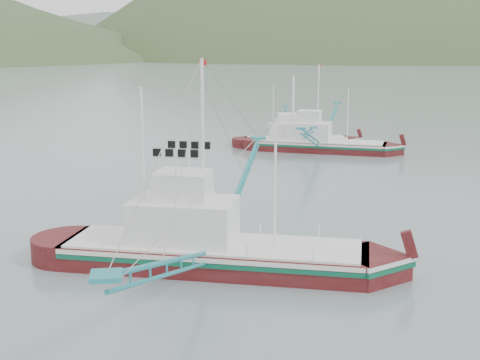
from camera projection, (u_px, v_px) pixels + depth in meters
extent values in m
plane|color=slate|center=(253.00, 254.00, 39.62)|extent=(1200.00, 1200.00, 0.00)
cube|color=#440B0C|center=(214.00, 264.00, 37.12)|extent=(17.47, 9.60, 2.25)
cube|color=silver|center=(214.00, 248.00, 36.92)|extent=(17.17, 9.58, 0.25)
cube|color=#0B5337|center=(214.00, 252.00, 36.98)|extent=(17.18, 9.61, 0.25)
cube|color=silver|center=(214.00, 244.00, 36.87)|extent=(16.59, 9.12, 0.14)
cube|color=silver|center=(184.00, 221.00, 36.93)|extent=(6.49, 5.20, 2.48)
cube|color=silver|center=(183.00, 186.00, 36.51)|extent=(3.56, 3.28, 1.58)
cylinder|color=white|center=(203.00, 154.00, 35.93)|extent=(0.18, 0.18, 10.14)
cylinder|color=white|center=(143.00, 166.00, 36.70)|extent=(0.16, 0.16, 8.62)
cylinder|color=white|center=(275.00, 184.00, 35.53)|extent=(0.14, 0.14, 7.10)
cube|color=#440B0C|center=(321.00, 150.00, 75.11)|extent=(14.65, 9.15, 1.91)
cube|color=silver|center=(321.00, 143.00, 74.94)|extent=(14.42, 9.11, 0.21)
cube|color=#0B5337|center=(321.00, 145.00, 74.99)|extent=(14.43, 9.13, 0.21)
cube|color=silver|center=(321.00, 141.00, 74.90)|extent=(13.92, 8.70, 0.11)
cube|color=silver|center=(309.00, 132.00, 75.07)|extent=(5.59, 4.69, 2.10)
cube|color=silver|center=(309.00, 116.00, 74.71)|extent=(3.11, 2.91, 1.34)
cylinder|color=white|center=(318.00, 103.00, 74.14)|extent=(0.15, 0.15, 8.58)
cylinder|color=white|center=(293.00, 108.00, 75.03)|extent=(0.13, 0.13, 7.30)
cylinder|color=white|center=(348.00, 116.00, 73.53)|extent=(0.11, 0.11, 6.01)
cube|color=#440B0C|center=(297.00, 145.00, 79.00)|extent=(12.32, 4.06, 1.62)
cube|color=silver|center=(297.00, 139.00, 78.86)|extent=(12.09, 4.10, 0.18)
cube|color=#0B5337|center=(297.00, 140.00, 78.90)|extent=(12.09, 4.12, 0.18)
cube|color=silver|center=(297.00, 137.00, 78.83)|extent=(11.71, 3.85, 0.10)
cube|color=silver|center=(287.00, 130.00, 78.57)|extent=(4.21, 2.86, 1.78)
cube|color=silver|center=(287.00, 118.00, 78.27)|extent=(2.22, 1.92, 1.13)
cylinder|color=white|center=(294.00, 107.00, 78.05)|extent=(0.13, 0.13, 7.28)
cylinder|color=white|center=(273.00, 112.00, 78.01)|extent=(0.11, 0.11, 6.19)
cylinder|color=white|center=(318.00, 116.00, 78.46)|extent=(0.10, 0.10, 5.09)
ellipsoid|color=slate|center=(190.00, 52.00, 586.31)|extent=(960.00, 400.00, 240.00)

